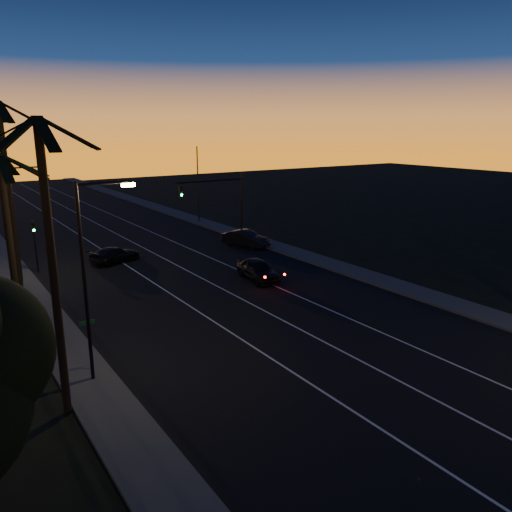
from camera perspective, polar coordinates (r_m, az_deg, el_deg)
road at (r=36.74m, az=-5.91°, el=-3.20°), size 20.00×170.00×0.01m
sidewalk_left at (r=33.32m, az=-23.26°, el=-6.10°), size 2.40×170.00×0.16m
sidewalk_right at (r=42.87m, az=7.41°, el=-0.56°), size 2.40×170.00×0.16m
lane_stripe_left at (r=35.52m, az=-10.19°, el=-3.97°), size 0.12×160.00×0.01m
lane_stripe_mid at (r=36.96m, az=-5.22°, el=-3.05°), size 0.12×160.00×0.01m
lane_stripe_right at (r=38.67m, az=-0.67°, el=-2.19°), size 0.12×160.00×0.01m
palm_near at (r=19.79m, az=-22.49°, el=1.55°), size 4.25×4.16×11.53m
palm_mid at (r=25.68m, az=-26.39°, el=2.03°), size 4.25×4.16×10.03m
palm_far at (r=31.49m, az=-26.41°, el=6.59°), size 4.25×4.16×12.53m
streetlight_left_near at (r=22.51m, az=-18.40°, el=-1.22°), size 2.55×0.26×9.00m
streetlight_left_far at (r=39.89m, az=-25.48°, el=4.34°), size 2.55×0.26×8.50m
street_sign at (r=24.59m, az=-18.59°, el=-8.97°), size 0.70×0.06×2.60m
signal_mast at (r=47.64m, az=-4.13°, el=6.81°), size 7.10×0.41×7.00m
signal_post at (r=42.37m, az=-24.00°, el=2.02°), size 0.28×0.37×4.20m
far_pole_right at (r=59.98m, az=-6.65°, el=8.06°), size 0.14×0.14×9.00m
lead_car at (r=37.37m, az=0.20°, el=-1.56°), size 2.46×5.28×1.56m
right_car at (r=47.82m, az=-1.21°, el=2.02°), size 3.31×5.01×1.56m
cross_car at (r=43.87m, az=-15.84°, el=0.15°), size 4.89×3.24×1.31m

